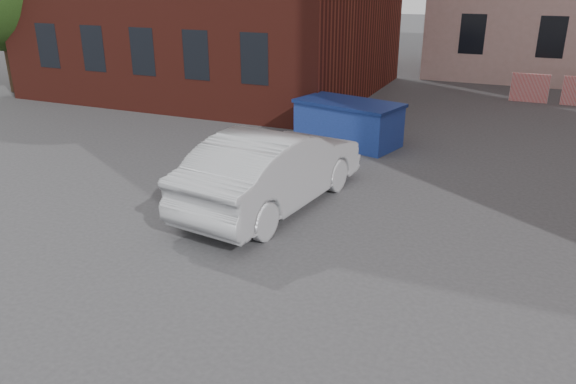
% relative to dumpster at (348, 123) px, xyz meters
% --- Properties ---
extents(ground, '(120.00, 120.00, 0.00)m').
position_rel_dumpster_xyz_m(ground, '(1.84, -7.27, -0.58)').
color(ground, '#38383A').
rests_on(ground, ground).
extents(dumpster, '(3.04, 2.08, 1.16)m').
position_rel_dumpster_xyz_m(dumpster, '(0.00, 0.00, 0.00)').
color(dumpster, '#213C9F').
rests_on(dumpster, ground).
extents(silver_car, '(2.24, 4.88, 1.55)m').
position_rel_dumpster_xyz_m(silver_car, '(-0.01, -4.76, 0.19)').
color(silver_car, '#ACAFB3').
rests_on(silver_car, ground).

